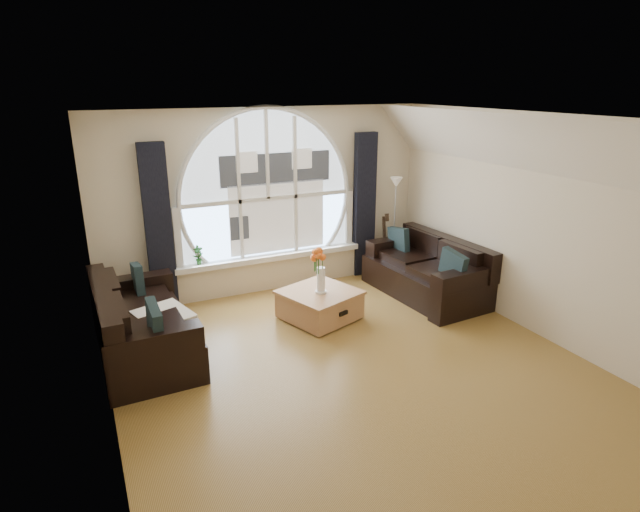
{
  "coord_description": "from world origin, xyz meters",
  "views": [
    {
      "loc": [
        -2.54,
        -4.5,
        3.04
      ],
      "look_at": [
        0.0,
        0.9,
        1.05
      ],
      "focal_mm": 29.5,
      "sensor_mm": 36.0,
      "label": 1
    }
  ],
  "objects_px": {
    "floor_lamp": "(394,226)",
    "sofa_right": "(425,270)",
    "coffee_chest": "(320,303)",
    "potted_plant": "(198,255)",
    "vase_flowers": "(321,265)",
    "sofa_left": "(144,323)",
    "guitar": "(382,244)"
  },
  "relations": [
    {
      "from": "sofa_right",
      "to": "potted_plant",
      "type": "bearing_deg",
      "value": 154.15
    },
    {
      "from": "vase_flowers",
      "to": "sofa_left",
      "type": "bearing_deg",
      "value": 178.93
    },
    {
      "from": "coffee_chest",
      "to": "potted_plant",
      "type": "xyz_separation_m",
      "value": [
        -1.3,
        1.3,
        0.47
      ]
    },
    {
      "from": "sofa_right",
      "to": "sofa_left",
      "type": "bearing_deg",
      "value": 177.3
    },
    {
      "from": "coffee_chest",
      "to": "vase_flowers",
      "type": "height_order",
      "value": "vase_flowers"
    },
    {
      "from": "sofa_left",
      "to": "guitar",
      "type": "distance_m",
      "value": 4.04
    },
    {
      "from": "sofa_left",
      "to": "floor_lamp",
      "type": "height_order",
      "value": "floor_lamp"
    },
    {
      "from": "coffee_chest",
      "to": "floor_lamp",
      "type": "distance_m",
      "value": 2.24
    },
    {
      "from": "sofa_right",
      "to": "vase_flowers",
      "type": "height_order",
      "value": "vase_flowers"
    },
    {
      "from": "vase_flowers",
      "to": "floor_lamp",
      "type": "distance_m",
      "value": 2.2
    },
    {
      "from": "sofa_right",
      "to": "potted_plant",
      "type": "xyz_separation_m",
      "value": [
        -3.06,
        1.22,
        0.29
      ]
    },
    {
      "from": "vase_flowers",
      "to": "guitar",
      "type": "height_order",
      "value": "vase_flowers"
    },
    {
      "from": "sofa_left",
      "to": "coffee_chest",
      "type": "bearing_deg",
      "value": -1.26
    },
    {
      "from": "guitar",
      "to": "coffee_chest",
      "type": "bearing_deg",
      "value": -132.99
    },
    {
      "from": "vase_flowers",
      "to": "potted_plant",
      "type": "distance_m",
      "value": 1.88
    },
    {
      "from": "sofa_right",
      "to": "floor_lamp",
      "type": "distance_m",
      "value": 1.11
    },
    {
      "from": "coffee_chest",
      "to": "potted_plant",
      "type": "bearing_deg",
      "value": 115.75
    },
    {
      "from": "sofa_left",
      "to": "floor_lamp",
      "type": "bearing_deg",
      "value": 13.61
    },
    {
      "from": "sofa_right",
      "to": "coffee_chest",
      "type": "distance_m",
      "value": 1.78
    },
    {
      "from": "floor_lamp",
      "to": "guitar",
      "type": "xyz_separation_m",
      "value": [
        -0.23,
        -0.02,
        -0.27
      ]
    },
    {
      "from": "sofa_left",
      "to": "guitar",
      "type": "xyz_separation_m",
      "value": [
        3.88,
        1.11,
        0.13
      ]
    },
    {
      "from": "floor_lamp",
      "to": "coffee_chest",
      "type": "bearing_deg",
      "value": -149.28
    },
    {
      "from": "sofa_left",
      "to": "vase_flowers",
      "type": "relative_size",
      "value": 2.79
    },
    {
      "from": "sofa_left",
      "to": "floor_lamp",
      "type": "xyz_separation_m",
      "value": [
        4.11,
        1.12,
        0.4
      ]
    },
    {
      "from": "floor_lamp",
      "to": "sofa_right",
      "type": "bearing_deg",
      "value": -95.44
    },
    {
      "from": "sofa_left",
      "to": "sofa_right",
      "type": "bearing_deg",
      "value": -0.3
    },
    {
      "from": "sofa_left",
      "to": "floor_lamp",
      "type": "relative_size",
      "value": 1.22
    },
    {
      "from": "sofa_right",
      "to": "guitar",
      "type": "height_order",
      "value": "guitar"
    },
    {
      "from": "sofa_left",
      "to": "guitar",
      "type": "bearing_deg",
      "value": 14.23
    },
    {
      "from": "floor_lamp",
      "to": "potted_plant",
      "type": "height_order",
      "value": "floor_lamp"
    },
    {
      "from": "guitar",
      "to": "sofa_left",
      "type": "bearing_deg",
      "value": -150.8
    },
    {
      "from": "vase_flowers",
      "to": "potted_plant",
      "type": "bearing_deg",
      "value": 133.45
    }
  ]
}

